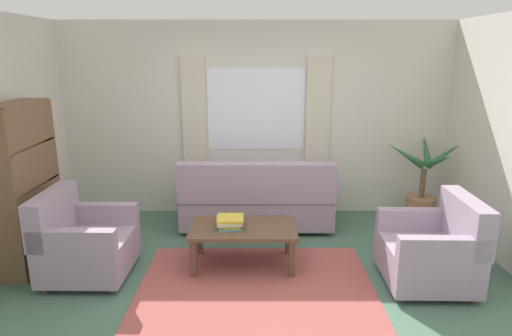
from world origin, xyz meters
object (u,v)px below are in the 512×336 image
Objects in this scene: coffee_table at (243,232)px; bookshelf at (30,193)px; armchair_right at (433,250)px; book_stack_on_table at (229,222)px; couch at (257,200)px; potted_plant at (422,191)px; armchair_left at (82,242)px.

bookshelf is at bearing 177.83° from coffee_table.
book_stack_on_table is at bearing -99.38° from armchair_right.
book_stack_on_table is at bearing 87.22° from bookshelf.
potted_plant is (2.16, 0.17, 0.07)m from couch.
coffee_table is 3.66× the size of book_stack_on_table.
armchair_left is 0.80× the size of coffee_table.
potted_plant reaches higher than armchair_left.
armchair_right is at bearing -11.67° from coffee_table.
couch is at bearing 82.24° from coffee_table.
armchair_right is 2.02m from book_stack_on_table.
potted_plant is at bearing 26.82° from book_stack_on_table.
armchair_left is 4.16m from potted_plant.
armchair_left reaches higher than coffee_table.
armchair_right reaches higher than book_stack_on_table.
potted_plant is 0.68× the size of bookshelf.
couch reaches higher than armchair_left.
armchair_left is 1.62m from coffee_table.
book_stack_on_table is (-1.98, 0.36, 0.14)m from armchair_right.
coffee_table is at bearing 6.84° from book_stack_on_table.
coffee_table is (-0.14, -1.04, 0.01)m from couch.
book_stack_on_table is 0.17× the size of bookshelf.
couch is at bearing -53.47° from armchair_left.
bookshelf reaches higher than coffee_table.
armchair_right is 0.80× the size of coffee_table.
armchair_right is 0.51× the size of bookshelf.
couch is at bearing -175.40° from potted_plant.
potted_plant is (2.44, 1.24, -0.06)m from book_stack_on_table.
armchair_right is 0.76× the size of potted_plant.
couch is 2.15m from armchair_left.
book_stack_on_table is at bearing 75.15° from couch.
book_stack_on_table is 2.74m from potted_plant.
potted_plant is at bearing 104.09° from bookshelf.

